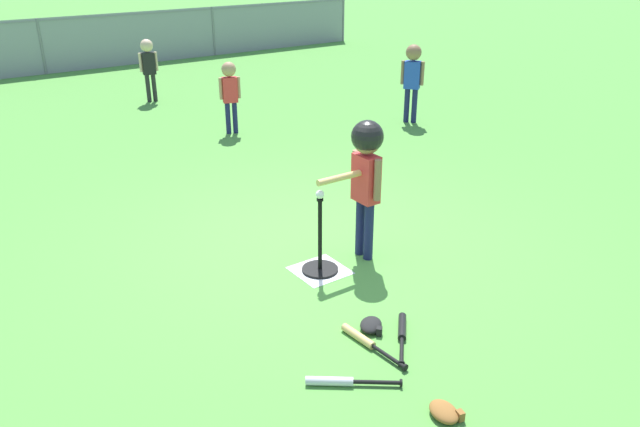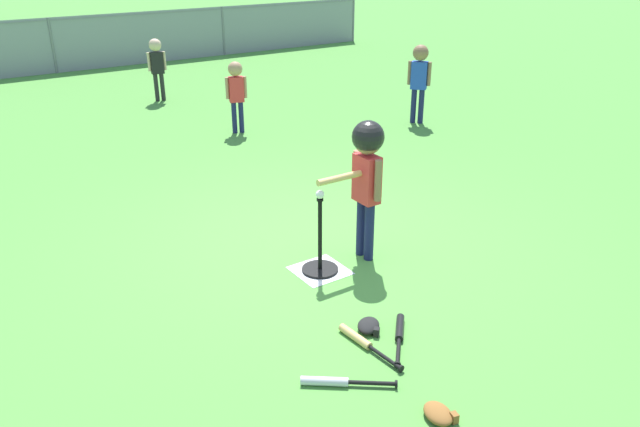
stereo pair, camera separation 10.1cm
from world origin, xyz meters
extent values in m
plane|color=#51933D|center=(0.00, 0.00, 0.00)|extent=(60.00, 60.00, 0.00)
cube|color=white|center=(-0.23, -0.47, 0.00)|extent=(0.44, 0.44, 0.01)
cylinder|color=black|center=(-0.23, -0.47, 0.01)|extent=(0.32, 0.32, 0.03)
cylinder|color=black|center=(-0.23, -0.47, 0.36)|extent=(0.04, 0.04, 0.66)
cylinder|color=black|center=(-0.23, -0.47, 0.68)|extent=(0.06, 0.06, 0.02)
sphere|color=white|center=(-0.23, -0.47, 0.72)|extent=(0.07, 0.07, 0.07)
cylinder|color=#191E4C|center=(0.26, -0.54, 0.27)|extent=(0.09, 0.09, 0.55)
cylinder|color=#191E4C|center=(0.26, -0.41, 0.27)|extent=(0.09, 0.09, 0.55)
cube|color=red|center=(0.26, -0.47, 0.76)|extent=(0.15, 0.25, 0.43)
cylinder|color=#8C6647|center=(0.26, -0.63, 0.79)|extent=(0.06, 0.06, 0.37)
cylinder|color=#8C6647|center=(0.26, -0.32, 0.79)|extent=(0.06, 0.06, 0.37)
sphere|color=#8C6647|center=(0.26, -0.47, 1.11)|extent=(0.24, 0.24, 0.24)
sphere|color=black|center=(0.26, -0.47, 1.14)|extent=(0.28, 0.28, 0.28)
cylinder|color=#DBB266|center=(0.05, -0.47, 0.83)|extent=(0.60, 0.06, 0.06)
cylinder|color=#191E4C|center=(3.76, 2.56, 0.27)|extent=(0.08, 0.08, 0.54)
cylinder|color=#191E4C|center=(3.68, 2.66, 0.27)|extent=(0.08, 0.08, 0.54)
cube|color=#2347B7|center=(3.72, 2.61, 0.74)|extent=(0.26, 0.28, 0.42)
cylinder|color=#8C6647|center=(3.81, 2.49, 0.77)|extent=(0.06, 0.06, 0.36)
cylinder|color=#8C6647|center=(3.63, 2.73, 0.77)|extent=(0.06, 0.06, 0.36)
sphere|color=#8C6647|center=(3.72, 2.61, 1.08)|extent=(0.24, 0.24, 0.24)
cylinder|color=#262626|center=(0.98, 6.27, 0.24)|extent=(0.08, 0.08, 0.48)
cylinder|color=#262626|center=(0.87, 6.29, 0.24)|extent=(0.08, 0.08, 0.48)
cube|color=black|center=(0.93, 6.28, 0.67)|extent=(0.23, 0.16, 0.38)
cylinder|color=beige|center=(1.06, 6.26, 0.70)|extent=(0.05, 0.05, 0.32)
cylinder|color=beige|center=(0.79, 6.30, 0.70)|extent=(0.05, 0.05, 0.32)
sphere|color=beige|center=(0.93, 6.28, 0.98)|extent=(0.21, 0.21, 0.21)
cylinder|color=#191E4C|center=(1.20, 3.69, 0.23)|extent=(0.07, 0.07, 0.47)
cylinder|color=#191E4C|center=(1.10, 3.73, 0.23)|extent=(0.07, 0.07, 0.47)
cube|color=red|center=(1.15, 3.71, 0.65)|extent=(0.24, 0.18, 0.36)
cylinder|color=tan|center=(1.27, 3.67, 0.68)|extent=(0.05, 0.05, 0.31)
cylinder|color=tan|center=(1.03, 3.75, 0.68)|extent=(0.05, 0.05, 0.31)
sphere|color=tan|center=(1.15, 3.71, 0.95)|extent=(0.21, 0.21, 0.21)
cylinder|color=silver|center=(-1.07, -1.74, 0.03)|extent=(0.28, 0.24, 0.06)
cylinder|color=black|center=(-0.82, -1.93, 0.03)|extent=(0.26, 0.21, 0.03)
cylinder|color=black|center=(-0.70, -2.03, 0.03)|extent=(0.04, 0.05, 0.05)
cylinder|color=#DBB266|center=(-0.60, -1.46, 0.03)|extent=(0.08, 0.31, 0.06)
cylinder|color=black|center=(-0.58, -1.77, 0.03)|extent=(0.05, 0.31, 0.03)
cylinder|color=black|center=(-0.57, -1.93, 0.03)|extent=(0.05, 0.02, 0.05)
cylinder|color=black|center=(-0.26, -1.56, 0.03)|extent=(0.25, 0.26, 0.06)
cylinder|color=black|center=(-0.46, -1.77, 0.03)|extent=(0.22, 0.23, 0.03)
cylinder|color=black|center=(-0.56, -1.88, 0.03)|extent=(0.05, 0.05, 0.05)
ellipsoid|color=black|center=(-0.44, -1.41, 0.04)|extent=(0.27, 0.26, 0.07)
cube|color=black|center=(-0.44, -1.51, 0.04)|extent=(0.06, 0.06, 0.06)
ellipsoid|color=brown|center=(-0.67, -2.38, 0.04)|extent=(0.21, 0.25, 0.07)
cube|color=brown|center=(-0.62, -2.47, 0.04)|extent=(0.05, 0.06, 0.06)
cylinder|color=slate|center=(0.00, 9.92, 0.57)|extent=(0.06, 0.06, 1.15)
cylinder|color=slate|center=(4.00, 9.92, 0.57)|extent=(0.06, 0.06, 1.15)
cylinder|color=slate|center=(8.00, 9.92, 0.57)|extent=(0.06, 0.06, 1.15)
cube|color=gray|center=(0.00, 9.92, 1.09)|extent=(16.00, 0.03, 0.03)
cube|color=gray|center=(0.00, 9.92, 0.57)|extent=(16.00, 0.01, 1.15)
camera|label=1|loc=(-3.01, -4.36, 2.68)|focal=34.95mm
camera|label=2|loc=(-2.93, -4.42, 2.68)|focal=34.95mm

